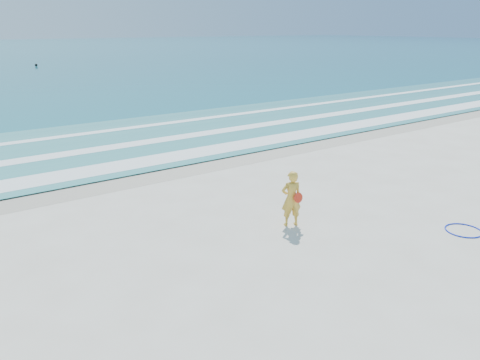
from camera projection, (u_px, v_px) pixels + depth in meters
ground at (347, 274)px, 9.88m from camera, size 400.00×400.00×0.00m
wet_sand at (157, 171)px, 16.83m from camera, size 400.00×2.40×0.00m
shallow at (107, 143)px, 20.68m from camera, size 400.00×10.00×0.01m
foam_near at (142, 162)px, 17.82m from camera, size 400.00×1.40×0.01m
foam_mid at (114, 147)px, 20.06m from camera, size 400.00×0.90×0.01m
foam_far at (88, 133)px, 22.61m from camera, size 400.00×0.60×0.01m
hoop at (464, 230)px, 11.94m from camera, size 0.97×0.97×0.03m
buoy at (36, 65)px, 60.08m from camera, size 0.35×0.35×0.35m
woman at (291, 199)px, 12.06m from camera, size 0.63×0.52×1.49m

